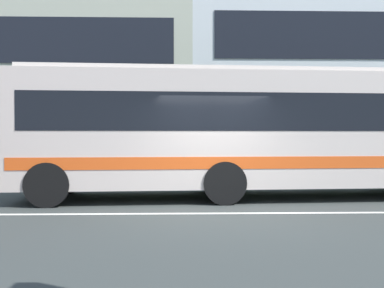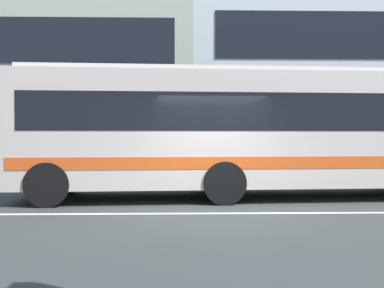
% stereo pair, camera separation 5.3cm
% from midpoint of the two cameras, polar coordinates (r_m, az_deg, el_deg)
% --- Properties ---
extents(ground_plane, '(160.00, 160.00, 0.00)m').
position_cam_midpoint_polar(ground_plane, '(9.15, 3.34, -8.93)').
color(ground_plane, '#353A38').
extents(lane_centre_line, '(60.00, 0.16, 0.01)m').
position_cam_midpoint_polar(lane_centre_line, '(9.15, 3.34, -8.91)').
color(lane_centre_line, silver).
rests_on(lane_centre_line, ground_plane).
extents(hedge_row_far, '(18.26, 1.10, 0.79)m').
position_cam_midpoint_polar(hedge_row_far, '(15.77, 15.32, -3.34)').
color(hedge_row_far, '#204317').
rests_on(hedge_row_far, ground_plane).
extents(apartment_block_left, '(19.82, 11.77, 9.68)m').
position_cam_midpoint_polar(apartment_block_left, '(26.52, -22.57, 7.98)').
color(apartment_block_left, '#B4B69F').
rests_on(apartment_block_left, ground_plane).
extents(transit_bus, '(11.52, 3.25, 3.23)m').
position_cam_midpoint_polar(transit_bus, '(11.46, 6.60, 2.01)').
color(transit_bus, beige).
rests_on(transit_bus, ground_plane).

